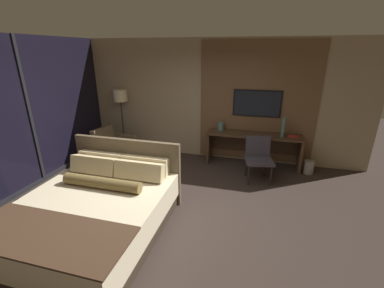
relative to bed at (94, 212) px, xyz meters
name	(u,v)px	position (x,y,z in m)	size (l,w,h in m)	color
ground_plane	(175,214)	(0.97, 0.72, -0.35)	(16.00, 16.00, 0.00)	#332823
wall_back_tv_panel	(216,101)	(1.14, 3.31, 1.05)	(7.20, 0.09, 2.80)	tan
wall_left_window	(30,118)	(-2.03, 1.12, 0.97)	(0.06, 6.00, 2.80)	black
bed	(94,212)	(0.00, 0.00, 0.00)	(1.94, 2.27, 1.11)	#33281E
desk	(253,143)	(2.09, 3.04, 0.17)	(2.09, 0.51, 0.76)	#422D1E
tv	(257,103)	(2.09, 3.24, 1.05)	(1.06, 0.04, 0.59)	black
desk_chair	(258,155)	(2.22, 2.37, 0.17)	(0.63, 0.63, 0.89)	#38333D
armchair_by_window	(114,150)	(-1.13, 2.38, -0.08)	(0.90, 0.92, 0.81)	brown
floor_lamp	(121,101)	(-1.22, 3.06, 0.99)	(0.34, 0.34, 1.61)	#282623
vase_tall	(283,127)	(2.68, 2.94, 0.63)	(0.07, 0.07, 0.44)	#4C706B
vase_short	(221,126)	(1.31, 3.10, 0.50)	(0.14, 0.14, 0.19)	#4C706B
book	(293,136)	(2.91, 3.02, 0.42)	(0.25, 0.19, 0.03)	maroon
waste_bin	(308,167)	(3.30, 2.90, -0.21)	(0.22, 0.22, 0.28)	gray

